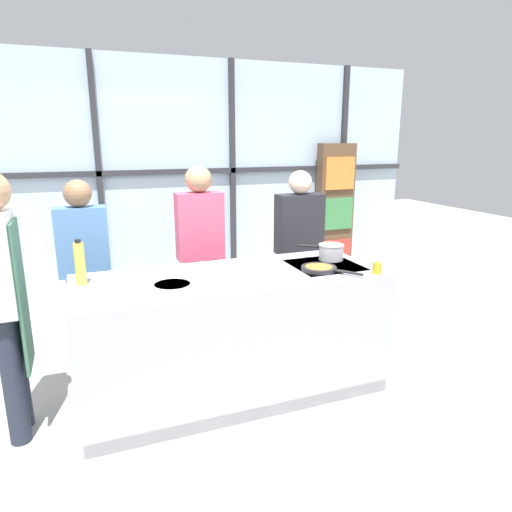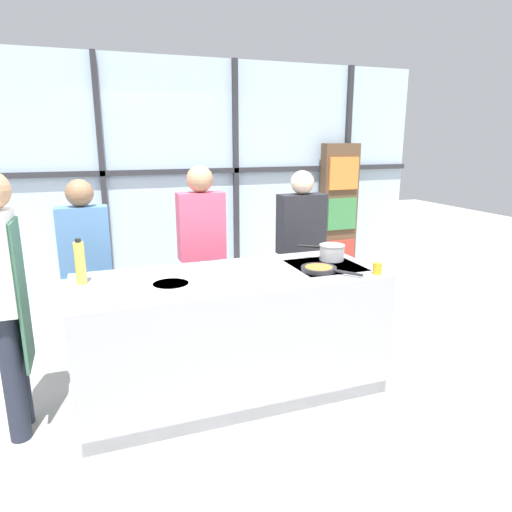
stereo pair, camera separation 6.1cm
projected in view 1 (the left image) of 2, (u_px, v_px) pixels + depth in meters
The scene contains 15 objects.
ground_plane at pixel (233, 389), 3.58m from camera, with size 18.00×18.00×0.00m, color #ADA89E.
back_window_wall at pixel (169, 183), 5.31m from camera, with size 6.40×0.10×2.80m.
bookshelf at pixel (335, 215), 6.01m from camera, with size 0.49×0.19×1.85m.
demo_island at pixel (232, 334), 3.46m from camera, with size 2.25×0.90×0.94m.
chef at pixel (4, 290), 2.81m from camera, with size 0.24×0.41×1.74m.
spectator_far_left at pixel (84, 262), 3.81m from camera, with size 0.41×0.22×1.59m.
spectator_center_left at pixel (200, 246), 4.15m from camera, with size 0.42×0.24×1.68m.
spectator_center_right at pixel (299, 243), 4.51m from camera, with size 0.46×0.23×1.62m.
frying_pan at pixel (320, 269), 3.46m from camera, with size 0.35×0.43×0.03m.
saucepan at pixel (331, 252), 3.76m from camera, with size 0.34×0.27×0.13m.
white_plate at pixel (166, 284), 3.12m from camera, with size 0.24×0.24×0.01m, color white.
mixing_bowl at pixel (172, 289), 2.90m from camera, with size 0.28×0.28×0.08m.
oil_bottle at pixel (80, 264), 3.09m from camera, with size 0.07×0.07×0.32m.
pepper_grinder at pixel (79, 268), 3.27m from camera, with size 0.06×0.06×0.17m.
juice_glass_near at pixel (377, 268), 3.38m from camera, with size 0.07×0.07×0.09m, color orange.
Camera 1 is at (-0.99, -3.06, 1.91)m, focal length 32.00 mm.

